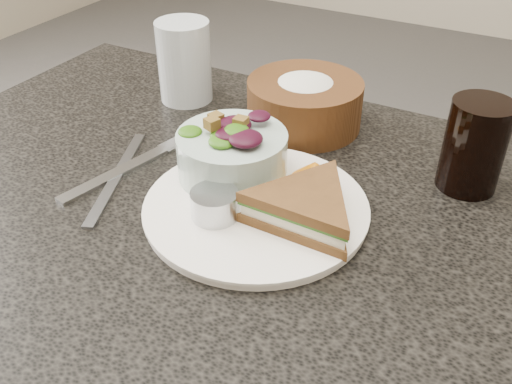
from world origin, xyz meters
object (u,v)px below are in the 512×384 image
Objects in this scene: dinner_plate at (256,208)px; cola_glass at (475,142)px; salad_bowl at (232,147)px; water_glass at (184,62)px; bread_basket at (305,96)px; sandwich at (306,208)px; dressing_ramekin at (215,204)px.

dinner_plate is 2.06× the size of cola_glass.
salad_bowl is 1.09× the size of water_glass.
cola_glass is (0.21, 0.18, 0.06)m from dinner_plate.
water_glass is at bearing -177.67° from bread_basket.
cola_glass is (0.27, 0.14, 0.01)m from salad_bowl.
cola_glass is (0.14, 0.18, 0.03)m from sandwich.
salad_bowl is 2.51× the size of dressing_ramekin.
dressing_ramekin is at bearing -50.21° from water_glass.
bread_basket is 1.32× the size of cola_glass.
dinner_plate is at bearing -41.38° from water_glass.
sandwich is 0.10m from dressing_ramekin.
dressing_ramekin is (-0.03, -0.04, 0.02)m from dinner_plate.
water_glass reaches higher than sandwich.
dinner_plate is at bearing 178.86° from sandwich.
dressing_ramekin reaches higher than dinner_plate.
bread_basket reaches higher than sandwich.
sandwich reaches higher than dressing_ramekin.
bread_basket is 1.33× the size of water_glass.
cola_glass is at bearing -4.96° from water_glass.
dinner_plate is 0.28m from cola_glass.
salad_bowl reaches higher than sandwich.
dressing_ramekin is at bearing -72.67° from salad_bowl.
water_glass is at bearing 175.04° from cola_glass.
bread_basket is at bearing 92.28° from dressing_ramekin.
bread_basket reaches higher than dressing_ramekin.
cola_glass is at bearing 40.69° from dinner_plate.
bread_basket is at bearing 100.42° from dinner_plate.
cola_glass is (0.24, 0.22, 0.04)m from dressing_ramekin.
dressing_ramekin is (0.03, -0.09, -0.02)m from salad_bowl.
salad_bowl is 0.26m from water_glass.
dressing_ramekin is (-0.10, -0.04, -0.00)m from sandwich.
cola_glass is at bearing -10.87° from bread_basket.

